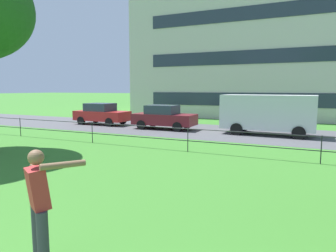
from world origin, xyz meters
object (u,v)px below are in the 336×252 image
object	(u,v)px
person_thrower	(40,205)
apartment_building_background	(316,39)
panel_van_right	(268,112)
car_red_left	(102,114)
car_maroon_far_left	(164,117)

from	to	relation	value
person_thrower	apartment_building_background	size ratio (longest dim) A/B	0.05
panel_van_right	apartment_building_background	xyz separation A→B (m)	(2.35, 13.14, 5.74)
person_thrower	apartment_building_background	distance (m)	28.77
person_thrower	apartment_building_background	bearing A→B (deg)	82.44
apartment_building_background	car_red_left	bearing A→B (deg)	-136.87
car_red_left	apartment_building_background	world-z (taller)	apartment_building_background
car_red_left	car_maroon_far_left	xyz separation A→B (m)	(5.20, -0.39, 0.00)
panel_van_right	car_red_left	bearing A→B (deg)	179.45
apartment_building_background	car_maroon_far_left	bearing A→B (deg)	-122.97
car_maroon_far_left	apartment_building_background	bearing A→B (deg)	57.03
car_red_left	apartment_building_background	xyz separation A→B (m)	(13.91, 13.03, 6.23)
person_thrower	car_red_left	world-z (taller)	person_thrower
car_maroon_far_left	car_red_left	bearing A→B (deg)	175.76
person_thrower	car_maroon_far_left	xyz separation A→B (m)	(-5.00, 14.47, -0.17)
car_red_left	panel_van_right	xyz separation A→B (m)	(11.56, -0.11, 0.49)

